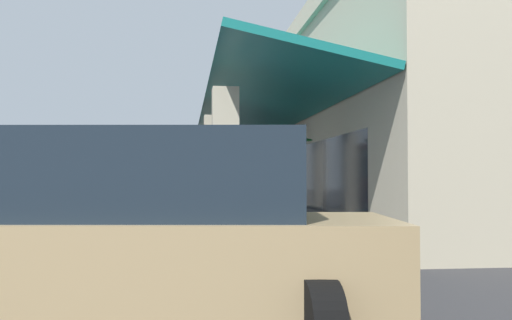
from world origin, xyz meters
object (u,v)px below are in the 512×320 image
parked_sedan_blue (83,223)px  potted_palm (282,217)px  parked_suv_tan (133,234)px  transit_bus (138,170)px

parked_sedan_blue → potted_palm: 5.30m
parked_suv_tan → potted_palm: potted_palm is taller
parked_sedan_blue → potted_palm: size_ratio=1.65×
potted_palm → parked_suv_tan: bearing=-18.4°
transit_bus → parked_suv_tan: (18.00, 1.35, -0.84)m
parked_suv_tan → parked_sedan_blue: 5.25m
transit_bus → potted_palm: size_ratio=4.10×
parked_suv_tan → transit_bus: bearing=-175.7°
transit_bus → potted_palm: bearing=23.5°
parked_suv_tan → parked_sedan_blue: bearing=-165.6°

